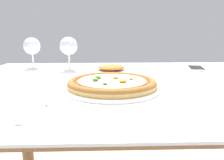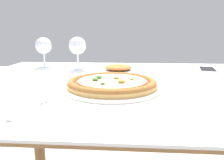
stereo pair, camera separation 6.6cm
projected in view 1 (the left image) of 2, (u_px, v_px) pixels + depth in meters
name	position (u px, v px, depth m)	size (l,w,h in m)	color
dining_table	(150.00, 102.00, 0.82)	(1.43, 0.93, 0.74)	brown
pizza_plate	(112.00, 84.00, 0.66)	(0.29, 0.29, 0.04)	white
fork	(39.00, 109.00, 0.49)	(0.05, 0.17, 0.00)	silver
wine_glass_far_left	(69.00, 47.00, 0.99)	(0.08, 0.08, 0.15)	silver
wine_glass_far_right	(32.00, 47.00, 1.04)	(0.08, 0.08, 0.15)	silver
cell_phone	(196.00, 68.00, 1.03)	(0.10, 0.16, 0.01)	white
side_plate	(111.00, 69.00, 0.95)	(0.20, 0.20, 0.03)	white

